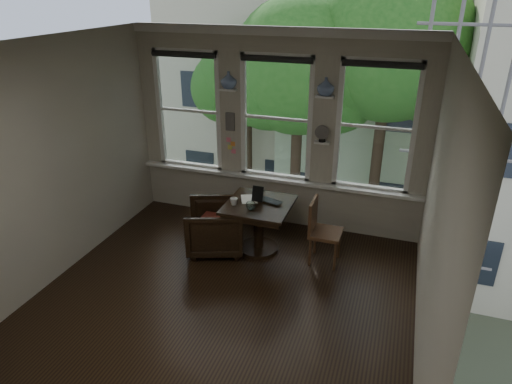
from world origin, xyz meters
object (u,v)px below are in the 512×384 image
(table, at_px, (259,227))
(armchair_left, at_px, (215,227))
(mug, at_px, (234,201))
(laptop, at_px, (268,202))
(side_chair_right, at_px, (326,233))

(table, bearing_deg, armchair_left, -163.41)
(armchair_left, bearing_deg, mug, 77.79)
(laptop, bearing_deg, armchair_left, -142.92)
(table, distance_m, mug, 0.55)
(armchair_left, distance_m, laptop, 0.85)
(table, bearing_deg, mug, -155.85)
(side_chair_right, relative_size, laptop, 2.59)
(armchair_left, distance_m, mug, 0.52)
(table, distance_m, armchair_left, 0.63)
(side_chair_right, relative_size, mug, 8.68)
(table, height_order, armchair_left, table)
(table, relative_size, mug, 8.49)
(armchair_left, xyz_separation_m, laptop, (0.72, 0.23, 0.40))
(table, distance_m, laptop, 0.41)
(armchair_left, bearing_deg, table, 86.86)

